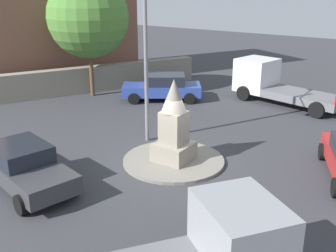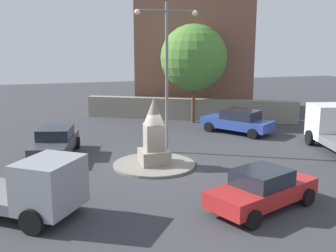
# 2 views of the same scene
# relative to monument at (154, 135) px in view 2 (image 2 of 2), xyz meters

# --- Properties ---
(ground_plane) EXTENTS (80.00, 80.00, 0.00)m
(ground_plane) POSITION_rel_monument_xyz_m (0.00, 0.00, -1.48)
(ground_plane) COLOR #38383D
(traffic_island) EXTENTS (3.88, 3.88, 0.12)m
(traffic_island) POSITION_rel_monument_xyz_m (0.00, 0.00, -1.42)
(traffic_island) COLOR gray
(traffic_island) RESTS_ON ground
(monument) EXTENTS (1.33, 1.33, 3.13)m
(monument) POSITION_rel_monument_xyz_m (0.00, 0.00, 0.00)
(monument) COLOR gray
(monument) RESTS_ON traffic_island
(streetlamp) EXTENTS (3.28, 0.28, 7.69)m
(streetlamp) POSITION_rel_monument_xyz_m (1.26, 2.20, 3.18)
(streetlamp) COLOR slate
(streetlamp) RESTS_ON ground
(car_dark_grey_near_island) EXTENTS (2.77, 4.70, 1.47)m
(car_dark_grey_near_island) POSITION_rel_monument_xyz_m (-4.42, 3.07, -0.73)
(car_dark_grey_near_island) COLOR #38383D
(car_dark_grey_near_island) RESTS_ON ground
(car_red_parked_left) EXTENTS (4.60, 3.19, 1.46)m
(car_red_parked_left) POSITION_rel_monument_xyz_m (2.36, -5.99, -0.74)
(car_red_parked_left) COLOR #B22323
(car_red_parked_left) RESTS_ON ground
(car_blue_far_side) EXTENTS (3.98, 4.66, 1.50)m
(car_blue_far_side) POSITION_rel_monument_xyz_m (6.89, 5.29, -0.71)
(car_blue_far_side) COLOR #2D479E
(car_blue_far_side) RESTS_ON ground
(truck_grey_waiting) EXTENTS (5.65, 4.94, 2.09)m
(truck_grey_waiting) POSITION_rel_monument_xyz_m (-5.60, -4.26, -0.50)
(truck_grey_waiting) COLOR gray
(truck_grey_waiting) RESTS_ON ground
(stone_boundary_wall) EXTENTS (14.17, 7.82, 1.57)m
(stone_boundary_wall) POSITION_rel_monument_xyz_m (5.42, 10.42, -0.69)
(stone_boundary_wall) COLOR gray
(stone_boundary_wall) RESTS_ON ground
(corner_building) EXTENTS (11.44, 10.54, 11.35)m
(corner_building) POSITION_rel_monument_xyz_m (7.75, 14.90, 4.19)
(corner_building) COLOR brown
(corner_building) RESTS_ON ground
(tree_near_wall) EXTENTS (4.66, 4.66, 6.94)m
(tree_near_wall) POSITION_rel_monument_xyz_m (5.32, 9.35, 3.12)
(tree_near_wall) COLOR brown
(tree_near_wall) RESTS_ON ground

